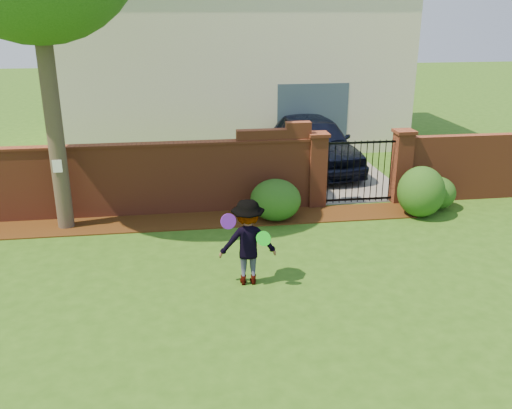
{
  "coord_description": "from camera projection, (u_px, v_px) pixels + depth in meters",
  "views": [
    {
      "loc": [
        -0.98,
        -8.8,
        4.75
      ],
      "look_at": [
        0.5,
        1.4,
        1.05
      ],
      "focal_mm": 38.65,
      "sensor_mm": 36.0,
      "label": 1
    }
  ],
  "objects": [
    {
      "name": "shrub_middle",
      "position": [
        421.0,
        192.0,
        13.09
      ],
      "size": [
        1.11,
        1.11,
        1.23
      ],
      "primitive_type": "ellipsoid",
      "color": "#164815",
      "rests_on": "ground"
    },
    {
      "name": "mulch_bed",
      "position": [
        183.0,
        221.0,
        12.9
      ],
      "size": [
        11.1,
        1.08,
        0.03
      ],
      "primitive_type": "cube",
      "color": "#361D09",
      "rests_on": "ground"
    },
    {
      "name": "brick_wall",
      "position": [
        136.0,
        178.0,
        13.07
      ],
      "size": [
        8.7,
        0.31,
        2.16
      ],
      "color": "brown",
      "rests_on": "ground"
    },
    {
      "name": "car",
      "position": [
        317.0,
        144.0,
        16.74
      ],
      "size": [
        2.47,
        5.01,
        1.64
      ],
      "primitive_type": "imported",
      "rotation": [
        0.0,
        0.0,
        0.11
      ],
      "color": "black",
      "rests_on": "ground"
    },
    {
      "name": "frisbee_purple",
      "position": [
        228.0,
        221.0,
        9.35
      ],
      "size": [
        0.28,
        0.14,
        0.27
      ],
      "primitive_type": "cylinder",
      "rotation": [
        1.36,
        0.0,
        0.23
      ],
      "color": "#671CB0",
      "rests_on": "man"
    },
    {
      "name": "man",
      "position": [
        248.0,
        243.0,
        9.79
      ],
      "size": [
        1.05,
        0.63,
        1.6
      ],
      "primitive_type": "imported",
      "rotation": [
        0.0,
        0.0,
        3.11
      ],
      "color": "gray",
      "rests_on": "ground"
    },
    {
      "name": "iron_gate",
      "position": [
        359.0,
        172.0,
        13.84
      ],
      "size": [
        1.78,
        0.03,
        1.6
      ],
      "color": "black",
      "rests_on": "ground"
    },
    {
      "name": "driveway",
      "position": [
        319.0,
        162.0,
        17.85
      ],
      "size": [
        3.2,
        8.0,
        0.01
      ],
      "primitive_type": "cube",
      "color": "slate",
      "rests_on": "ground"
    },
    {
      "name": "frisbee_green",
      "position": [
        264.0,
        239.0,
        9.51
      ],
      "size": [
        0.27,
        0.17,
        0.27
      ],
      "primitive_type": "cylinder",
      "rotation": [
        1.43,
        0.0,
        -0.44
      ],
      "color": "green",
      "rests_on": "man"
    },
    {
      "name": "paper_notice",
      "position": [
        57.0,
        166.0,
        11.93
      ],
      "size": [
        0.2,
        0.01,
        0.28
      ],
      "primitive_type": "cube",
      "color": "white",
      "rests_on": "tree"
    },
    {
      "name": "pillar_left",
      "position": [
        317.0,
        169.0,
        13.65
      ],
      "size": [
        0.5,
        0.5,
        1.88
      ],
      "color": "brown",
      "rests_on": "ground"
    },
    {
      "name": "ground",
      "position": [
        240.0,
        287.0,
        9.93
      ],
      "size": [
        80.0,
        80.0,
        0.01
      ],
      "primitive_type": "cube",
      "color": "#2C5615",
      "rests_on": "ground"
    },
    {
      "name": "house",
      "position": [
        228.0,
        53.0,
        20.17
      ],
      "size": [
        12.4,
        6.4,
        6.3
      ],
      "color": "beige",
      "rests_on": "ground"
    },
    {
      "name": "pillar_right",
      "position": [
        401.0,
        166.0,
        13.95
      ],
      "size": [
        0.5,
        0.5,
        1.88
      ],
      "color": "brown",
      "rests_on": "ground"
    },
    {
      "name": "shrub_right",
      "position": [
        437.0,
        193.0,
        13.66
      ],
      "size": [
        0.91,
        0.91,
        0.81
      ],
      "primitive_type": "ellipsoid",
      "color": "#164815",
      "rests_on": "ground"
    },
    {
      "name": "shrub_left",
      "position": [
        276.0,
        200.0,
        12.91
      ],
      "size": [
        1.19,
        1.19,
        0.98
      ],
      "primitive_type": "ellipsoid",
      "color": "#164815",
      "rests_on": "ground"
    },
    {
      "name": "brick_wall_return",
      "position": [
        475.0,
        167.0,
        14.25
      ],
      "size": [
        4.0,
        0.25,
        1.7
      ],
      "primitive_type": "cube",
      "color": "brown",
      "rests_on": "ground"
    }
  ]
}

